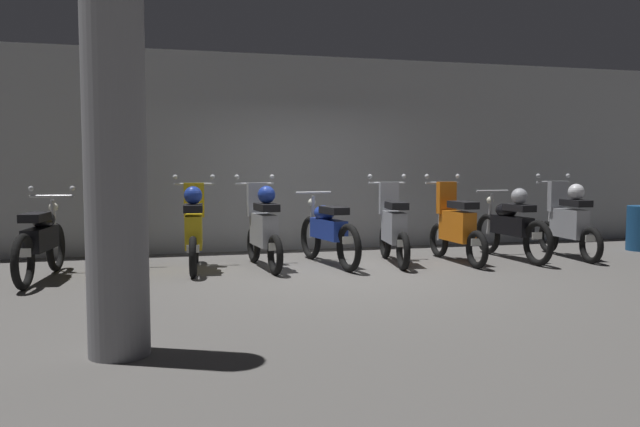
# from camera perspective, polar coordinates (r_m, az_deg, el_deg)

# --- Properties ---
(ground_plane) EXTENTS (80.00, 80.00, 0.00)m
(ground_plane) POSITION_cam_1_polar(r_m,az_deg,el_deg) (8.29, 2.22, -5.49)
(ground_plane) COLOR #565451
(back_wall) EXTENTS (16.00, 0.30, 3.24)m
(back_wall) POSITION_cam_1_polar(r_m,az_deg,el_deg) (10.76, -1.95, 5.43)
(back_wall) COLOR #9EA0A3
(back_wall) RESTS_ON ground
(motorbike_slot_0) EXTENTS (0.59, 1.95, 1.15)m
(motorbike_slot_0) POSITION_cam_1_polar(r_m,az_deg,el_deg) (8.54, -23.89, -2.22)
(motorbike_slot_0) COLOR black
(motorbike_slot_0) RESTS_ON ground
(motorbike_slot_1) EXTENTS (0.56, 1.95, 1.08)m
(motorbike_slot_1) POSITION_cam_1_polar(r_m,az_deg,el_deg) (8.67, -17.53, -1.75)
(motorbike_slot_1) COLOR black
(motorbike_slot_1) RESTS_ON ground
(motorbike_slot_2) EXTENTS (0.59, 1.68, 1.29)m
(motorbike_slot_2) POSITION_cam_1_polar(r_m,az_deg,el_deg) (8.69, -11.33, -1.33)
(motorbike_slot_2) COLOR black
(motorbike_slot_2) RESTS_ON ground
(motorbike_slot_3) EXTENTS (0.59, 1.68, 1.29)m
(motorbike_slot_3) POSITION_cam_1_polar(r_m,az_deg,el_deg) (8.73, -5.16, -1.24)
(motorbike_slot_3) COLOR black
(motorbike_slot_3) RESTS_ON ground
(motorbike_slot_4) EXTENTS (0.56, 1.94, 1.03)m
(motorbike_slot_4) POSITION_cam_1_polar(r_m,az_deg,el_deg) (8.98, 0.71, -1.57)
(motorbike_slot_4) COLOR black
(motorbike_slot_4) RESTS_ON ground
(motorbike_slot_5) EXTENTS (0.58, 1.67, 1.29)m
(motorbike_slot_5) POSITION_cam_1_polar(r_m,az_deg,el_deg) (9.17, 6.63, -1.24)
(motorbike_slot_5) COLOR black
(motorbike_slot_5) RESTS_ON ground
(motorbike_slot_6) EXTENTS (0.59, 1.68, 1.29)m
(motorbike_slot_6) POSITION_cam_1_polar(r_m,az_deg,el_deg) (9.44, 12.16, -1.15)
(motorbike_slot_6) COLOR black
(motorbike_slot_6) RESTS_ON ground
(motorbike_slot_7) EXTENTS (0.56, 1.95, 1.08)m
(motorbike_slot_7) POSITION_cam_1_polar(r_m,az_deg,el_deg) (9.94, 16.90, -0.98)
(motorbike_slot_7) COLOR black
(motorbike_slot_7) RESTS_ON ground
(motorbike_slot_8) EXTENTS (0.59, 1.68, 1.29)m
(motorbike_slot_8) POSITION_cam_1_polar(r_m,az_deg,el_deg) (10.41, 21.52, -0.63)
(motorbike_slot_8) COLOR black
(motorbike_slot_8) RESTS_ON ground
(support_pillar) EXTENTS (0.45, 0.45, 3.24)m
(support_pillar) POSITION_cam_1_polar(r_m,az_deg,el_deg) (4.86, -18.07, 6.60)
(support_pillar) COLOR gray
(support_pillar) RESTS_ON ground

